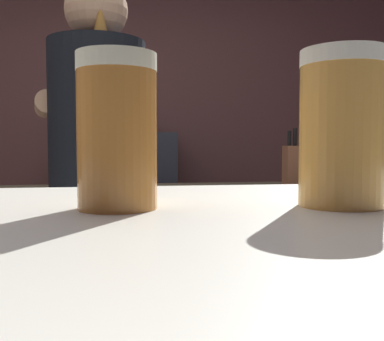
% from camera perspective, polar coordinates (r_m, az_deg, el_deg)
% --- Properties ---
extents(wall_back, '(5.20, 0.10, 2.70)m').
position_cam_1_polar(wall_back, '(3.63, -10.39, 6.83)').
color(wall_back, brown).
rests_on(wall_back, ground).
extents(prep_counter, '(2.10, 0.60, 0.92)m').
position_cam_1_polar(prep_counter, '(2.19, -2.15, -14.43)').
color(prep_counter, brown).
rests_on(prep_counter, ground).
extents(back_shelf, '(0.79, 0.36, 1.21)m').
position_cam_1_polar(back_shelf, '(3.38, -8.89, -5.55)').
color(back_shelf, '#313641').
rests_on(back_shelf, ground).
extents(bartender, '(0.47, 0.54, 1.71)m').
position_cam_1_polar(bartender, '(1.62, -11.85, -1.74)').
color(bartender, '#332937').
rests_on(bartender, ground).
extents(knife_block, '(0.10, 0.08, 0.29)m').
position_cam_1_polar(knife_block, '(2.23, 12.97, 0.68)').
color(knife_block, brown).
rests_on(knife_block, prep_counter).
extents(mixing_bowl, '(0.18, 0.18, 0.05)m').
position_cam_1_polar(mixing_bowl, '(2.08, -14.66, -1.77)').
color(mixing_bowl, silver).
rests_on(mixing_bowl, prep_counter).
extents(chefs_knife, '(0.24, 0.05, 0.01)m').
position_cam_1_polar(chefs_knife, '(2.04, -3.25, -2.36)').
color(chefs_knife, silver).
rests_on(chefs_knife, prep_counter).
extents(pint_glass_near, '(0.07, 0.07, 0.14)m').
position_cam_1_polar(pint_glass_near, '(0.42, -9.54, 4.90)').
color(pint_glass_near, '#C07A34').
rests_on(pint_glass_near, bar_counter).
extents(pint_glass_far, '(0.08, 0.08, 0.15)m').
position_cam_1_polar(pint_glass_far, '(0.45, 18.57, 5.07)').
color(pint_glass_far, gold).
rests_on(pint_glass_far, bar_counter).
extents(bottle_olive_oil, '(0.06, 0.06, 0.26)m').
position_cam_1_polar(bottle_olive_oil, '(3.41, -9.92, 6.42)').
color(bottle_olive_oil, '#325091').
rests_on(bottle_olive_oil, back_shelf).
extents(bottle_hot_sauce, '(0.06, 0.06, 0.17)m').
position_cam_1_polar(bottle_hot_sauce, '(3.27, -10.52, 5.98)').
color(bottle_hot_sauce, '#498E2F').
rests_on(bottle_hot_sauce, back_shelf).
extents(bottle_soy, '(0.07, 0.07, 0.19)m').
position_cam_1_polar(bottle_soy, '(3.34, -8.53, 6.05)').
color(bottle_soy, red).
rests_on(bottle_soy, back_shelf).
extents(bottle_vinegar, '(0.08, 0.08, 0.26)m').
position_cam_1_polar(bottle_vinegar, '(3.30, -6.35, 6.60)').
color(bottle_vinegar, '#2F599E').
rests_on(bottle_vinegar, back_shelf).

